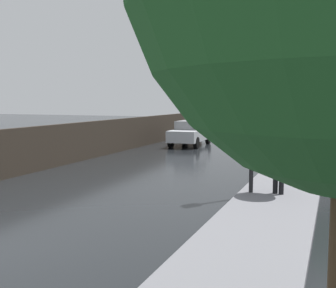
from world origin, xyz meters
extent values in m
cube|color=#B2B5BA|center=(-1.66, 19.29, 0.67)|extent=(1.83, 4.27, 0.67)
cube|color=gray|center=(-1.67, 19.41, 1.26)|extent=(1.55, 2.07, 0.51)
cylinder|color=black|center=(-0.84, 17.93, 0.34)|extent=(0.24, 0.68, 0.67)
cylinder|color=black|center=(-2.38, 17.88, 0.34)|extent=(0.24, 0.68, 0.67)
cylinder|color=black|center=(-0.94, 20.71, 0.34)|extent=(0.24, 0.68, 0.67)
cylinder|color=black|center=(-2.48, 20.65, 0.34)|extent=(0.24, 0.68, 0.67)
cylinder|color=black|center=(5.18, 6.98, 0.52)|extent=(0.14, 0.14, 0.76)
cylinder|color=black|center=(5.01, 7.03, 0.52)|extent=(0.14, 0.14, 0.76)
cylinder|color=#232833|center=(5.09, 7.01, 1.19)|extent=(0.33, 0.33, 0.58)
sphere|color=beige|center=(5.09, 7.01, 1.58)|extent=(0.21, 0.21, 0.21)
cube|color=#3F2314|center=(4.86, 7.08, 0.95)|extent=(0.22, 0.15, 0.24)
cylinder|color=#4C4C51|center=(5.09, 7.01, 1.52)|extent=(0.02, 0.02, 0.78)
cone|color=navy|center=(5.09, 7.01, 1.80)|extent=(1.12, 1.12, 0.21)
cylinder|color=black|center=(4.34, 6.92, 1.94)|extent=(0.12, 0.12, 3.60)
cube|color=black|center=(4.34, 6.92, 4.12)|extent=(0.26, 0.26, 0.75)
sphere|color=#360503|center=(4.34, 6.75, 4.37)|extent=(0.17, 0.17, 0.17)
sphere|color=#392405|center=(4.34, 6.75, 4.12)|extent=(0.17, 0.17, 0.17)
sphere|color=green|center=(4.34, 6.75, 3.87)|extent=(0.17, 0.17, 0.17)
camera|label=1|loc=(6.52, -5.11, 2.80)|focal=45.30mm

